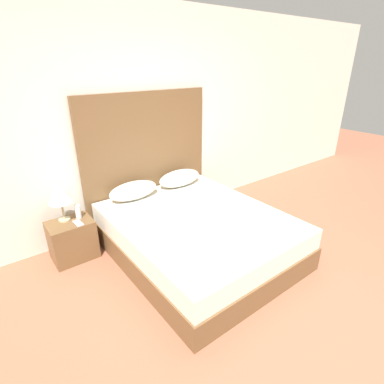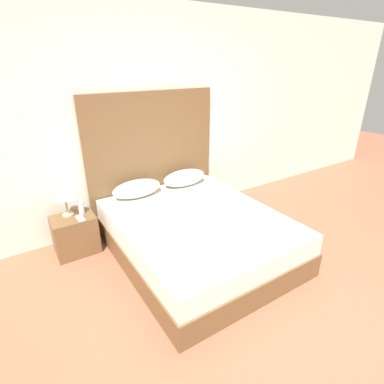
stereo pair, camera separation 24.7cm
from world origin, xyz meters
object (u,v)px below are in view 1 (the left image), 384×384
at_px(bed, 197,235).
at_px(table_lamp, 60,195).
at_px(phone_on_bed, 178,211).
at_px(nightstand, 73,240).
at_px(phone_on_nightstand, 78,223).

distance_m(bed, table_lamp, 1.54).
distance_m(phone_on_bed, nightstand, 1.21).
bearing_deg(nightstand, phone_on_bed, -28.18).
relative_size(nightstand, table_lamp, 1.13).
xyz_separation_m(phone_on_bed, nightstand, (-1.04, 0.56, -0.27)).
bearing_deg(bed, table_lamp, 144.09).
relative_size(nightstand, phone_on_nightstand, 3.01).
distance_m(phone_on_bed, phone_on_nightstand, 1.08).
bearing_deg(table_lamp, bed, -35.91).
xyz_separation_m(nightstand, table_lamp, (-0.03, 0.07, 0.53)).
xyz_separation_m(bed, table_lamp, (-1.18, 0.85, 0.52)).
xyz_separation_m(bed, phone_on_bed, (-0.11, 0.22, 0.25)).
relative_size(table_lamp, phone_on_nightstand, 2.67).
bearing_deg(bed, phone_on_bed, 116.32).
distance_m(table_lamp, phone_on_nightstand, 0.35).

